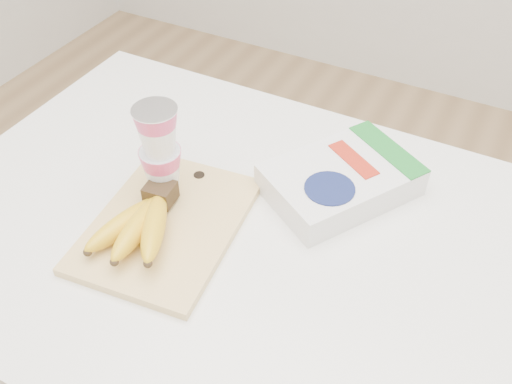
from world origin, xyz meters
TOP-DOWN VIEW (x-y plane):
  - table at (0.00, 0.00)m, footprint 1.17×0.78m
  - cutting_board at (-0.14, -0.05)m, footprint 0.26×0.33m
  - bananas at (-0.16, -0.09)m, footprint 0.14×0.19m
  - yogurt_stack at (-0.19, 0.01)m, footprint 0.08×0.08m
  - cereal_box at (0.08, 0.16)m, footprint 0.28×0.31m

SIDE VIEW (x-z plane):
  - table at x=0.00m, z-range 0.00..0.87m
  - cutting_board at x=-0.14m, z-range 0.87..0.89m
  - cereal_box at x=0.08m, z-range 0.87..0.93m
  - bananas at x=-0.16m, z-range 0.88..0.94m
  - yogurt_stack at x=-0.19m, z-range 0.90..1.07m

